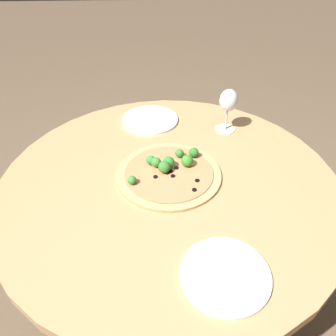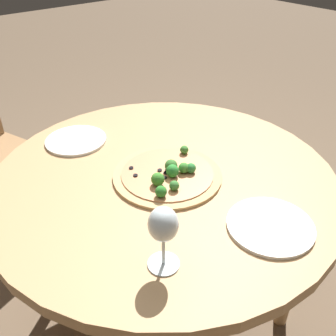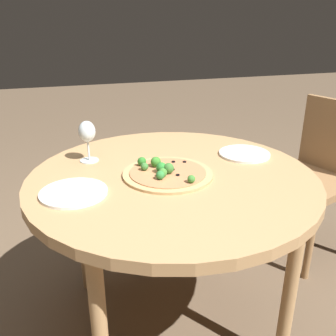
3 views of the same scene
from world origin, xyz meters
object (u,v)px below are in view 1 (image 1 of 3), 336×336
plate_near (150,120)px  wine_glass (228,102)px  plate_far (225,275)px  pizza (168,171)px

plate_near → wine_glass: bearing=-105.4°
plate_near → plate_far: (-0.72, -0.17, 0.00)m
plate_near → plate_far: size_ratio=1.05×
pizza → plate_far: 0.40m
pizza → plate_near: pizza is taller
plate_near → plate_far: bearing=-166.5°
pizza → plate_far: bearing=-163.1°
pizza → plate_near: 0.34m
wine_glass → plate_near: size_ratio=0.74×
pizza → plate_far: pizza is taller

